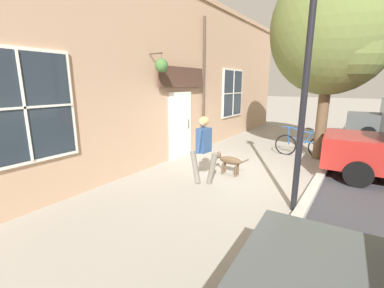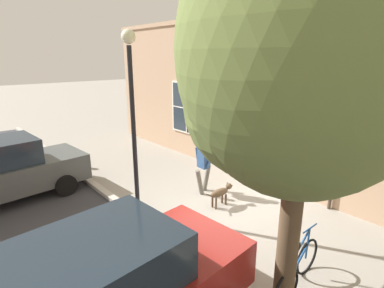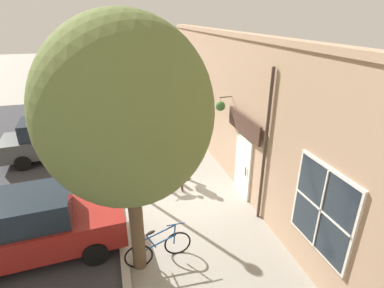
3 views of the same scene
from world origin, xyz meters
name	(u,v)px [view 2 (image 2 of 3)]	position (x,y,z in m)	size (l,w,h in m)	color
ground_plane	(228,211)	(0.00, 0.00, 0.00)	(90.00, 90.00, 0.00)	gray
storefront_facade	(286,103)	(-2.34, 0.00, 2.61)	(0.95, 18.00, 5.23)	tan
pedestrian_walking	(203,161)	(-0.30, -1.25, 0.97)	(0.69, 0.58, 1.63)	#6B665B
dog_on_leash	(221,192)	(-0.08, -0.34, 0.38)	(1.03, 0.23, 0.58)	brown
street_tree_by_curb	(300,61)	(1.72, 2.63, 3.84)	(3.53, 3.18, 5.90)	brown
leaning_bicycle	(298,270)	(1.14, 2.64, 0.38)	(1.73, 0.24, 1.00)	black
street_lamp	(132,99)	(1.84, -1.43, 2.96)	(0.32, 0.32, 4.48)	black
fire_hydrant	(73,156)	(1.80, -5.99, 0.40)	(0.34, 0.20, 0.77)	#99999E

